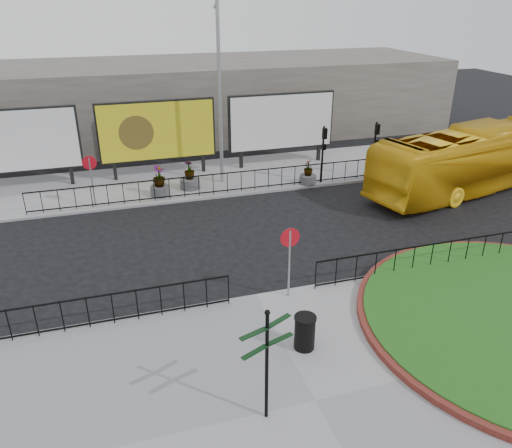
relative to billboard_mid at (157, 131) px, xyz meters
name	(u,v)px	position (x,y,z in m)	size (l,w,h in m)	color
ground	(256,297)	(1.50, -12.97, -2.60)	(90.00, 90.00, 0.00)	black
pavement_near	(315,402)	(1.50, -17.97, -2.54)	(30.00, 10.00, 0.12)	gray
pavement_far	(191,179)	(1.50, -0.97, -2.54)	(44.00, 6.00, 0.12)	gray
railing_near_left	(62,317)	(-4.50, -13.27, -1.93)	(10.00, 0.10, 1.10)	black
railing_near_right	(432,256)	(8.00, -13.27, -1.93)	(9.00, 0.10, 1.10)	black
railing_far	(220,183)	(2.50, -3.67, -1.93)	(18.00, 0.10, 1.10)	black
speed_sign_far	(90,170)	(-3.50, -3.57, -0.68)	(0.64, 0.07, 2.47)	gray
speed_sign_near	(290,248)	(2.50, -13.37, -0.68)	(0.64, 0.07, 2.47)	gray
billboard_left	(14,141)	(-7.00, 0.00, 0.00)	(6.20, 0.31, 4.10)	black
billboard_mid	(157,131)	(0.00, 0.00, 0.00)	(6.20, 0.31, 4.10)	black
billboard_right	(282,122)	(7.00, 0.00, 0.00)	(6.20, 0.31, 4.10)	black
lamp_post	(220,92)	(3.01, -1.97, 2.23)	(0.74, 0.18, 9.23)	gray
signal_pole_a	(323,146)	(8.00, -3.63, -0.50)	(0.22, 0.26, 3.00)	black
signal_pole_b	(375,142)	(11.00, -3.63, -0.50)	(0.22, 0.26, 3.00)	black
building_backdrop	(163,100)	(1.50, 9.03, -0.10)	(40.00, 10.00, 5.00)	slate
fingerpost_sign	(267,355)	(0.19, -18.09, -0.66)	(1.37, 0.72, 3.01)	black
litter_bin	(305,332)	(2.00, -15.99, -1.96)	(0.63, 0.63, 1.04)	black
bus	(469,160)	(14.67, -6.59, -0.97)	(2.74, 11.69, 3.26)	gold
planter_a	(160,184)	(-0.40, -3.01, -1.88)	(0.94, 0.94, 1.54)	#4C4C4F
planter_b	(190,179)	(1.20, -2.47, -1.95)	(1.00, 1.00, 1.49)	#4C4C4F
planter_c	(308,175)	(7.24, -3.57, -2.02)	(0.88, 0.88, 1.30)	#4C4C4F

